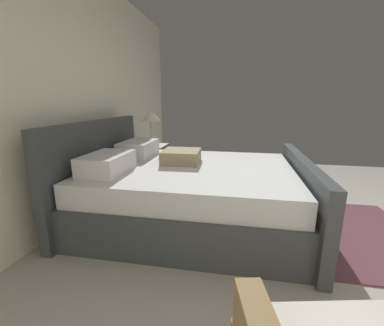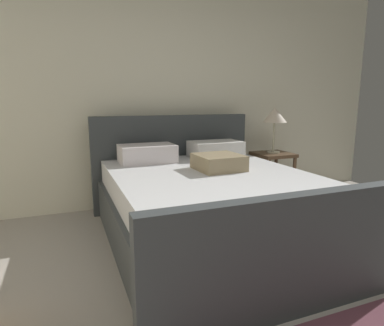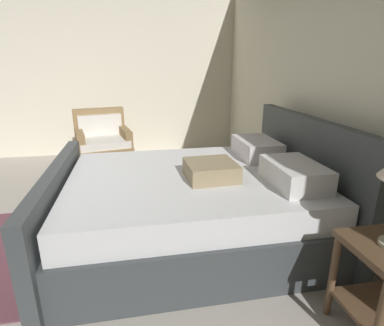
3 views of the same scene
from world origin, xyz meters
name	(u,v)px [view 3 (image 3 of 3)]	position (x,y,z in m)	size (l,w,h in m)	color
ground_plane	(24,252)	(0.00, 0.00, -0.01)	(5.98, 5.46, 0.02)	#ADA59A
wall_back	(342,82)	(0.00, 2.79, 1.38)	(6.10, 0.12, 2.76)	#ECE6CC
wall_side_left	(71,73)	(-3.05, 0.00, 1.38)	(0.12, 5.58, 2.76)	silver
bed	(195,203)	(0.03, 1.49, 0.34)	(1.87, 2.30, 1.08)	#3A3F41
armchair	(104,149)	(-1.97, 0.52, 0.35)	(0.87, 0.86, 0.90)	olive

